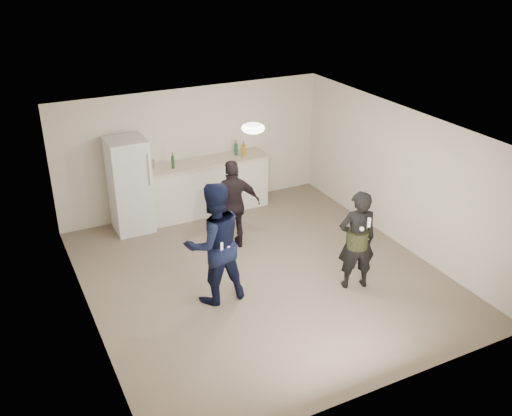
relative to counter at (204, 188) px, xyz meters
name	(u,v)px	position (x,y,z in m)	size (l,w,h in m)	color
floor	(261,275)	(-0.07, -2.67, -0.53)	(6.00, 6.00, 0.00)	#6B5B4C
ceiling	(262,130)	(-0.07, -2.67, 1.98)	(6.00, 6.00, 0.00)	silver
wall_back	(193,150)	(-0.07, 0.33, 0.72)	(6.00, 6.00, 0.00)	beige
wall_front	(381,308)	(-0.07, -5.67, 0.72)	(6.00, 6.00, 0.00)	beige
wall_left	(83,245)	(-2.82, -2.67, 0.72)	(6.00, 6.00, 0.00)	beige
wall_right	(401,177)	(2.68, -2.67, 0.72)	(6.00, 6.00, 0.00)	beige
counter	(204,188)	(0.00, 0.00, 0.00)	(2.60, 0.56, 1.05)	beige
counter_top	(203,163)	(0.00, 0.00, 0.55)	(2.68, 0.64, 0.04)	beige
fridge	(130,185)	(-1.50, -0.07, 0.38)	(0.70, 0.70, 1.80)	silver
fridge_handle	(148,169)	(-1.22, -0.44, 0.78)	(0.02, 0.02, 0.60)	silver
ceiling_dome	(253,128)	(-0.07, -2.37, 1.93)	(0.36, 0.36, 0.16)	white
shaker	(152,164)	(-0.98, 0.13, 0.65)	(0.08, 0.08, 0.17)	#B7B7BB
man	(214,243)	(-1.00, -2.94, 0.44)	(0.94, 0.73, 1.93)	#0E163C
woman	(357,240)	(1.11, -3.60, 0.30)	(0.60, 0.40, 1.65)	black
camo_shorts	(357,239)	(1.11, -3.60, 0.32)	(0.34, 0.34, 0.28)	#2C3518
spectator	(233,205)	(-0.06, -1.56, 0.30)	(0.96, 0.40, 1.65)	black
remote_man	(221,247)	(-1.00, -3.22, 0.53)	(0.04, 0.04, 0.15)	white
nunchuk_man	(228,248)	(-0.88, -3.19, 0.45)	(0.07, 0.07, 0.07)	white
remote_woman	(369,222)	(1.11, -3.85, 0.72)	(0.04, 0.04, 0.15)	white
nunchuk_woman	(362,229)	(1.01, -3.82, 0.62)	(0.07, 0.07, 0.07)	white
bottle_cluster	(225,152)	(0.49, 0.01, 0.68)	(1.56, 0.28, 0.24)	#9A6D16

